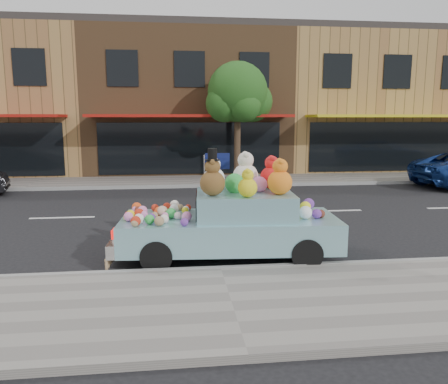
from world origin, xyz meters
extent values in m
plane|color=black|center=(0.00, 0.00, 0.00)|extent=(120.00, 120.00, 0.00)
cube|color=gray|center=(0.00, -6.50, 0.06)|extent=(60.00, 3.00, 0.12)
cube|color=gray|center=(0.00, 6.50, 0.06)|extent=(60.00, 3.00, 0.12)
cube|color=gray|center=(0.00, -5.00, 0.07)|extent=(60.00, 0.12, 0.13)
cube|color=gray|center=(0.00, 5.00, 0.07)|extent=(60.00, 0.12, 0.13)
cube|color=black|center=(-7.00, 7.98, 5.00)|extent=(1.40, 0.06, 1.60)
cube|color=brown|center=(0.00, 12.00, 3.50)|extent=(10.00, 8.00, 7.00)
cube|color=#332D2B|center=(0.00, 12.00, 7.15)|extent=(10.00, 8.00, 0.30)
cube|color=black|center=(0.00, 7.98, 1.40)|extent=(8.50, 0.06, 2.40)
cube|color=#9E160E|center=(0.00, 7.10, 2.90)|extent=(9.00, 1.80, 0.12)
cube|color=black|center=(-3.00, 7.98, 5.00)|extent=(1.40, 0.06, 1.60)
cube|color=black|center=(0.00, 7.98, 5.00)|extent=(1.40, 0.06, 1.60)
cube|color=black|center=(3.00, 7.98, 5.00)|extent=(1.40, 0.06, 1.60)
cube|color=#A17A43|center=(10.00, 12.00, 3.50)|extent=(10.00, 8.00, 7.00)
cube|color=#332D2B|center=(10.00, 12.00, 7.15)|extent=(10.00, 8.00, 0.30)
cube|color=black|center=(10.00, 7.98, 1.40)|extent=(8.50, 0.06, 2.40)
cube|color=yellow|center=(10.00, 7.10, 2.90)|extent=(9.00, 1.80, 0.12)
cube|color=black|center=(7.00, 7.98, 5.00)|extent=(1.40, 0.06, 1.60)
cube|color=black|center=(10.00, 7.98, 5.00)|extent=(1.40, 0.06, 1.60)
cylinder|color=#38281C|center=(2.00, 6.50, 1.60)|extent=(0.28, 0.28, 3.20)
sphere|color=#214F16|center=(2.00, 6.50, 3.92)|extent=(2.60, 2.60, 2.60)
sphere|color=#214F16|center=(2.70, 6.80, 3.52)|extent=(1.80, 1.80, 1.80)
sphere|color=#214F16|center=(1.40, 6.30, 3.42)|extent=(1.60, 1.60, 1.60)
sphere|color=#214F16|center=(2.20, 5.90, 3.32)|extent=(1.40, 1.40, 1.40)
sphere|color=#214F16|center=(1.70, 7.10, 3.62)|extent=(1.60, 1.60, 1.60)
cylinder|color=black|center=(1.63, -4.96, 0.30)|extent=(0.61, 0.24, 0.60)
cylinder|color=black|center=(1.73, -3.41, 0.30)|extent=(0.61, 0.24, 0.60)
cylinder|color=black|center=(-1.16, -4.78, 0.30)|extent=(0.61, 0.24, 0.60)
cylinder|color=black|center=(-1.06, -3.22, 0.30)|extent=(0.61, 0.24, 0.60)
cube|color=#86BDC7|center=(0.29, -4.09, 0.55)|extent=(4.40, 1.98, 0.60)
cube|color=#86BDC7|center=(0.58, -4.11, 1.10)|extent=(2.00, 1.62, 0.50)
cube|color=silver|center=(-1.93, -3.94, 0.40)|extent=(0.28, 1.79, 0.26)
cube|color=red|center=(-1.92, -4.63, 0.72)|extent=(0.08, 0.28, 0.16)
cube|color=red|center=(-1.83, -3.27, 0.72)|extent=(0.08, 0.28, 0.16)
cube|color=black|center=(-0.36, -4.05, 1.10)|extent=(0.13, 1.30, 0.40)
sphere|color=brown|center=(-0.09, -4.42, 1.59)|extent=(0.48, 0.48, 0.48)
sphere|color=brown|center=(-0.09, -4.42, 1.90)|extent=(0.30, 0.30, 0.30)
sphere|color=brown|center=(-0.09, -4.52, 2.00)|extent=(0.11, 0.11, 0.11)
sphere|color=brown|center=(-0.09, -4.31, 2.00)|extent=(0.11, 0.11, 0.11)
cylinder|color=black|center=(-0.09, -4.42, 2.03)|extent=(0.29, 0.29, 0.02)
cylinder|color=black|center=(-0.09, -4.42, 2.14)|extent=(0.18, 0.18, 0.22)
sphere|color=beige|center=(0.66, -3.76, 1.62)|extent=(0.54, 0.54, 0.54)
sphere|color=beige|center=(0.66, -3.76, 1.96)|extent=(0.33, 0.33, 0.33)
sphere|color=beige|center=(0.66, -3.88, 2.07)|extent=(0.13, 0.13, 0.13)
sphere|color=beige|center=(0.66, -3.65, 2.07)|extent=(0.13, 0.13, 0.13)
sphere|color=orange|center=(1.21, -4.45, 1.59)|extent=(0.48, 0.48, 0.48)
sphere|color=orange|center=(1.21, -4.45, 1.90)|extent=(0.30, 0.30, 0.30)
sphere|color=orange|center=(1.21, -4.56, 1.99)|extent=(0.11, 0.11, 0.11)
sphere|color=orange|center=(1.21, -4.35, 1.99)|extent=(0.11, 0.11, 0.11)
sphere|color=red|center=(1.21, -3.75, 1.59)|extent=(0.48, 0.48, 0.48)
sphere|color=red|center=(1.21, -3.75, 1.89)|extent=(0.30, 0.30, 0.30)
sphere|color=red|center=(1.21, -3.85, 1.99)|extent=(0.11, 0.11, 0.11)
sphere|color=red|center=(1.21, -3.65, 1.99)|extent=(0.11, 0.11, 0.11)
sphere|color=white|center=(0.02, -3.62, 1.57)|extent=(0.45, 0.45, 0.45)
sphere|color=white|center=(0.02, -3.62, 1.86)|extent=(0.28, 0.28, 0.28)
sphere|color=white|center=(0.02, -3.72, 1.96)|extent=(0.11, 0.11, 0.11)
sphere|color=white|center=(0.02, -3.52, 1.96)|extent=(0.11, 0.11, 0.11)
sphere|color=gold|center=(0.55, -4.66, 1.53)|extent=(0.37, 0.37, 0.37)
sphere|color=gold|center=(0.55, -4.66, 1.77)|extent=(0.23, 0.23, 0.23)
sphere|color=gold|center=(0.55, -4.74, 1.84)|extent=(0.09, 0.09, 0.09)
sphere|color=gold|center=(0.55, -4.58, 1.84)|extent=(0.09, 0.09, 0.09)
sphere|color=green|center=(0.39, -4.10, 1.53)|extent=(0.40, 0.40, 0.40)
sphere|color=pink|center=(0.89, -4.08, 1.50)|extent=(0.32, 0.32, 0.32)
sphere|color=green|center=(-1.28, -4.53, 0.94)|extent=(0.19, 0.19, 0.19)
sphere|color=#D64214|center=(-1.60, -3.42, 0.95)|extent=(0.21, 0.21, 0.21)
sphere|color=#AA2412|center=(-1.51, -4.02, 0.95)|extent=(0.20, 0.20, 0.20)
sphere|color=#F9E2C6|center=(-1.01, -4.49, 0.94)|extent=(0.17, 0.17, 0.17)
sphere|color=pink|center=(-1.70, -4.24, 0.94)|extent=(0.18, 0.18, 0.18)
sphere|color=#8A6F4C|center=(-1.10, -4.68, 0.94)|extent=(0.18, 0.18, 0.18)
sphere|color=#AA2412|center=(-1.22, -3.41, 0.93)|extent=(0.16, 0.16, 0.16)
sphere|color=pink|center=(-1.41, -4.06, 0.93)|extent=(0.16, 0.16, 0.16)
sphere|color=#8A6F4C|center=(-0.69, -3.36, 0.92)|extent=(0.14, 0.14, 0.14)
sphere|color=#5D2B86|center=(-0.64, -4.75, 0.93)|extent=(0.15, 0.15, 0.15)
sphere|color=yellow|center=(-1.68, -4.03, 0.94)|extent=(0.18, 0.18, 0.18)
sphere|color=green|center=(-0.88, -4.08, 0.95)|extent=(0.21, 0.21, 0.21)
sphere|color=#AA2412|center=(-1.53, -4.64, 0.95)|extent=(0.19, 0.19, 0.19)
sphere|color=white|center=(-0.82, -3.59, 0.94)|extent=(0.19, 0.19, 0.19)
sphere|color=#D64214|center=(-1.12, -3.91, 0.95)|extent=(0.21, 0.21, 0.21)
sphere|color=yellow|center=(-0.60, -3.70, 0.92)|extent=(0.14, 0.14, 0.14)
sphere|color=green|center=(-1.11, -4.58, 0.92)|extent=(0.13, 0.13, 0.13)
sphere|color=yellow|center=(-1.74, -4.18, 0.92)|extent=(0.13, 0.13, 0.13)
sphere|color=#F9E2C6|center=(-0.58, -3.60, 0.92)|extent=(0.14, 0.14, 0.14)
sphere|color=pink|center=(-1.46, -3.75, 0.95)|extent=(0.20, 0.20, 0.20)
sphere|color=#F9E2C6|center=(-0.81, -3.25, 0.95)|extent=(0.21, 0.21, 0.21)
sphere|color=#522217|center=(-1.58, -3.52, 0.92)|extent=(0.14, 0.14, 0.14)
sphere|color=#F9E2C6|center=(-0.75, -4.17, 0.92)|extent=(0.15, 0.15, 0.15)
sphere|color=#AA2412|center=(-0.52, -3.38, 0.92)|extent=(0.13, 0.13, 0.13)
sphere|color=#8A6F4C|center=(-1.21, -4.06, 0.92)|extent=(0.13, 0.13, 0.13)
sphere|color=white|center=(-1.48, -4.48, 0.95)|extent=(0.20, 0.20, 0.20)
sphere|color=white|center=(-1.07, -3.94, 0.93)|extent=(0.15, 0.15, 0.15)
sphere|color=#5D2B86|center=(-1.26, -4.29, 0.93)|extent=(0.16, 0.16, 0.16)
sphere|color=pink|center=(-1.00, -4.14, 0.92)|extent=(0.14, 0.14, 0.14)
sphere|color=#AA2412|center=(-0.98, -3.33, 0.94)|extent=(0.17, 0.17, 0.17)
sphere|color=pink|center=(-1.62, -3.47, 0.93)|extent=(0.15, 0.15, 0.15)
sphere|color=pink|center=(-0.58, -4.38, 0.95)|extent=(0.19, 0.19, 0.19)
sphere|color=#8A6F4C|center=(-1.54, -4.69, 0.92)|extent=(0.13, 0.13, 0.13)
sphere|color=#D8A88C|center=(-1.06, -3.95, 0.97)|extent=(0.22, 0.22, 0.22)
sphere|color=#D64214|center=(-1.90, -3.44, 0.60)|extent=(0.13, 0.13, 0.13)
sphere|color=pink|center=(-1.89, -3.27, 0.62)|extent=(0.18, 0.18, 0.18)
sphere|color=#AA2412|center=(-1.93, -3.97, 0.61)|extent=(0.16, 0.16, 0.16)
sphere|color=#F9E2C6|center=(-1.95, -4.20, 0.62)|extent=(0.17, 0.17, 0.17)
sphere|color=#5D2B86|center=(-1.94, -4.10, 0.60)|extent=(0.15, 0.15, 0.15)
sphere|color=#F9E2C6|center=(-1.89, -3.28, 0.61)|extent=(0.15, 0.15, 0.15)
sphere|color=#5D2B86|center=(1.98, -4.44, 0.95)|extent=(0.19, 0.19, 0.19)
sphere|color=#522217|center=(2.08, -4.38, 0.93)|extent=(0.17, 0.17, 0.17)
sphere|color=white|center=(1.75, -4.45, 0.98)|extent=(0.26, 0.26, 0.26)
sphere|color=yellow|center=(1.93, -3.85, 0.97)|extent=(0.23, 0.23, 0.23)
sphere|color=#5D2B86|center=(2.08, -3.58, 0.97)|extent=(0.25, 0.25, 0.25)
cylinder|color=#997A54|center=(-2.07, -4.79, 0.17)|extent=(0.06, 0.06, 0.17)
sphere|color=#997A54|center=(-2.07, -4.79, 0.26)|extent=(0.07, 0.07, 0.07)
cylinder|color=#997A54|center=(-2.06, -4.67, 0.17)|extent=(0.06, 0.06, 0.17)
sphere|color=#997A54|center=(-2.06, -4.67, 0.26)|extent=(0.07, 0.07, 0.07)
cylinder|color=#997A54|center=(-2.05, -4.56, 0.17)|extent=(0.06, 0.06, 0.17)
sphere|color=#997A54|center=(-2.05, -4.56, 0.26)|extent=(0.07, 0.07, 0.07)
cylinder|color=#997A54|center=(-2.04, -4.45, 0.17)|extent=(0.06, 0.06, 0.17)
sphere|color=#997A54|center=(-2.04, -4.45, 0.26)|extent=(0.07, 0.07, 0.07)
cylinder|color=#997A54|center=(-2.04, -4.33, 0.17)|extent=(0.06, 0.06, 0.17)
sphere|color=#997A54|center=(-2.04, -4.33, 0.26)|extent=(0.07, 0.07, 0.07)
cylinder|color=#997A54|center=(-2.03, -4.22, 0.17)|extent=(0.06, 0.06, 0.17)
sphere|color=#997A54|center=(-2.03, -4.22, 0.26)|extent=(0.07, 0.07, 0.07)
cylinder|color=#997A54|center=(-2.02, -4.11, 0.17)|extent=(0.06, 0.06, 0.17)
sphere|color=#997A54|center=(-2.02, -4.11, 0.26)|extent=(0.07, 0.07, 0.07)
cylinder|color=#997A54|center=(-2.01, -4.00, 0.17)|extent=(0.06, 0.06, 0.17)
sphere|color=#997A54|center=(-2.01, -4.00, 0.26)|extent=(0.07, 0.07, 0.07)
cylinder|color=#997A54|center=(-2.01, -3.88, 0.17)|extent=(0.06, 0.06, 0.17)
sphere|color=#997A54|center=(-2.01, -3.88, 0.26)|extent=(0.07, 0.07, 0.07)
cylinder|color=#997A54|center=(-2.00, -3.77, 0.17)|extent=(0.06, 0.06, 0.17)
sphere|color=#997A54|center=(-2.00, -3.77, 0.26)|extent=(0.07, 0.07, 0.07)
cylinder|color=#997A54|center=(-1.99, -3.66, 0.17)|extent=(0.06, 0.06, 0.17)
sphere|color=#997A54|center=(-1.99, -3.66, 0.26)|extent=(0.07, 0.07, 0.07)
cylinder|color=#997A54|center=(-1.98, -3.54, 0.17)|extent=(0.06, 0.06, 0.17)
sphere|color=#997A54|center=(-1.98, -3.54, 0.26)|extent=(0.07, 0.07, 0.07)
cylinder|color=#997A54|center=(-1.98, -3.43, 0.17)|extent=(0.06, 0.06, 0.17)
sphere|color=#997A54|center=(-1.98, -3.43, 0.26)|extent=(0.07, 0.07, 0.07)
cylinder|color=#997A54|center=(-1.97, -3.32, 0.17)|extent=(0.06, 0.06, 0.17)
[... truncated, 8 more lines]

